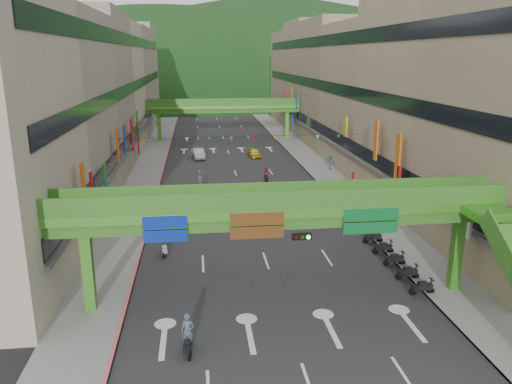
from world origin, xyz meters
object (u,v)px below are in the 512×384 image
Objects in this scene: overpass_near at (299,221)px; car_silver at (198,154)px; scooter_rider_mid at (266,175)px; pedestrian_red at (353,181)px; scooter_rider_near at (188,335)px; car_yellow at (254,153)px.

overpass_near is 44.67m from car_silver.
scooter_rider_mid is 1.03× the size of pedestrian_red.
overpass_near is 15.03× the size of scooter_rider_mid.
scooter_rider_mid is at bearing 85.66° from overpass_near.
scooter_rider_near is 48.50m from car_silver.
scooter_rider_near is 1.20× the size of pedestrian_red.
pedestrian_red reaches higher than car_yellow.
car_yellow is at bearing -6.16° from car_silver.
car_silver is (-5.47, 44.11, -4.47)m from overpass_near.
car_silver is (-7.69, 14.96, -0.21)m from scooter_rider_mid.
pedestrian_red is at bearing -24.21° from scooter_rider_mid.
scooter_rider_mid is (8.54, 33.53, -0.08)m from scooter_rider_near.
car_yellow is (0.33, 15.15, -0.31)m from scooter_rider_mid.
scooter_rider_near is at bearing -104.29° from scooter_rider_mid.
pedestrian_red is at bearing 59.15° from scooter_rider_near.
car_silver is at bearing 121.48° from pedestrian_red.
scooter_rider_mid is at bearing 145.93° from pedestrian_red.
scooter_rider_mid reaches higher than pedestrian_red.
scooter_rider_near reaches higher than car_silver.
car_silver reaches higher than car_yellow.
scooter_rider_near is at bearing -130.71° from pedestrian_red.
car_yellow is at bearing 104.55° from pedestrian_red.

